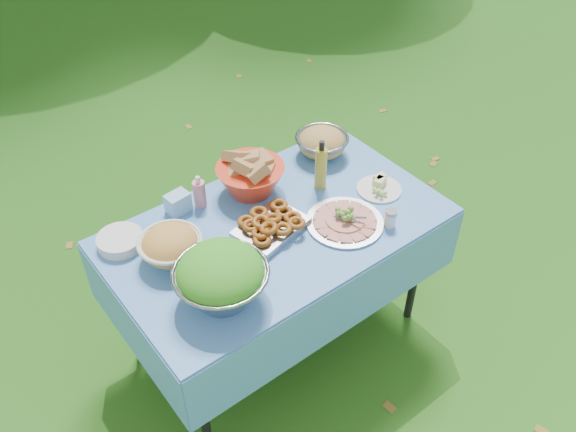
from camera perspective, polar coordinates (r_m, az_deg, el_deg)
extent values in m
plane|color=#0B3309|center=(3.21, -0.90, -10.97)|extent=(80.00, 80.00, 0.00)
cube|color=#84D1FE|center=(2.92, -0.98, -6.40)|extent=(1.46, 0.86, 0.76)
cylinder|color=silver|center=(2.64, -15.43, -2.24)|extent=(0.25, 0.25, 0.05)
cube|color=#8DBEDC|center=(2.74, -10.26, 1.22)|extent=(0.11, 0.09, 0.09)
cylinder|color=#D87C80|center=(2.73, -8.31, 2.31)|extent=(0.06, 0.06, 0.16)
cube|color=#AEAEB2|center=(2.60, -1.60, -0.85)|extent=(0.34, 0.27, 0.07)
cylinder|color=#AFB1B7|center=(2.65, 5.38, -0.07)|extent=(0.40, 0.40, 0.08)
cylinder|color=#AC9F2B|center=(2.79, 3.11, 4.83)|extent=(0.06, 0.06, 0.25)
cylinder|color=silver|center=(2.85, 8.56, 2.87)|extent=(0.21, 0.21, 0.06)
cylinder|color=silver|center=(2.66, 9.56, -0.21)|extent=(0.06, 0.06, 0.08)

